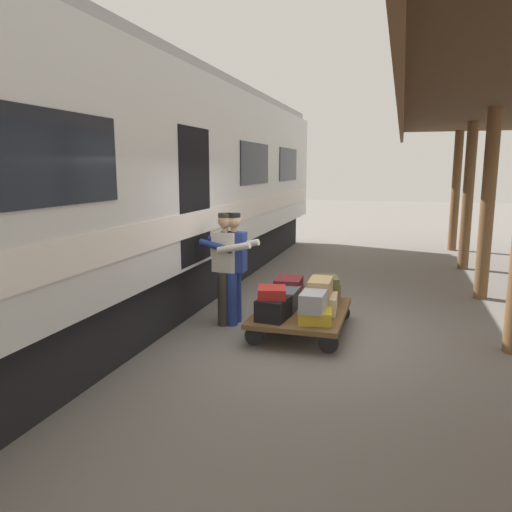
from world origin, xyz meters
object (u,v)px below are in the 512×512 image
(suitcase_burgundy_valise, at_px, (290,294))
(porter_in_overalls, at_px, (233,264))
(train_car, at_px, (107,188))
(luggage_cart, at_px, (301,313))
(porter_by_door, at_px, (227,265))
(suitcase_black_hardshell, at_px, (274,308))
(suitcase_cream_canvas, at_px, (321,303))
(suitcase_brown_leather, at_px, (326,295))
(suitcase_gray_aluminum, at_px, (313,301))
(suitcase_red_plastic, at_px, (272,292))
(suitcase_slate_roller, at_px, (283,299))
(suitcase_tan_vintage, at_px, (320,287))
(suitcase_olive_duffel, at_px, (326,282))
(suitcase_yellow_case, at_px, (315,316))
(suitcase_maroon_trunk, at_px, (289,283))

(suitcase_burgundy_valise, xyz_separation_m, porter_in_overalls, (0.81, 0.38, 0.50))
(train_car, distance_m, suitcase_burgundy_valise, 3.32)
(luggage_cart, bearing_deg, porter_by_door, -3.24)
(train_car, bearing_deg, suitcase_black_hardshell, 170.40)
(suitcase_cream_canvas, relative_size, porter_by_door, 0.30)
(suitcase_brown_leather, bearing_deg, train_car, 8.42)
(suitcase_gray_aluminum, bearing_deg, porter_by_door, -22.59)
(porter_by_door, bearing_deg, luggage_cart, 176.76)
(suitcase_red_plastic, bearing_deg, suitcase_slate_roller, -94.16)
(suitcase_brown_leather, bearing_deg, suitcase_burgundy_valise, 0.00)
(suitcase_red_plastic, bearing_deg, porter_by_door, -33.07)
(suitcase_gray_aluminum, relative_size, suitcase_tan_vintage, 0.89)
(suitcase_black_hardshell, distance_m, suitcase_olive_duffel, 1.16)
(train_car, relative_size, suitcase_slate_roller, 31.93)
(suitcase_cream_canvas, bearing_deg, train_car, 0.20)
(suitcase_yellow_case, xyz_separation_m, suitcase_olive_duffel, (0.01, -1.00, 0.24))
(suitcase_brown_leather, relative_size, porter_in_overalls, 0.31)
(suitcase_black_hardshell, distance_m, suitcase_brown_leather, 1.13)
(train_car, distance_m, porter_by_door, 2.26)
(luggage_cart, relative_size, suitcase_olive_duffel, 3.92)
(suitcase_cream_canvas, bearing_deg, suitcase_gray_aluminum, 87.54)
(suitcase_tan_vintage, xyz_separation_m, porter_by_door, (1.44, -0.10, 0.23))
(suitcase_burgundy_valise, xyz_separation_m, suitcase_gray_aluminum, (-0.54, 1.02, 0.20))
(suitcase_olive_duffel, bearing_deg, suitcase_red_plastic, 59.33)
(suitcase_cream_canvas, xyz_separation_m, suitcase_red_plastic, (0.60, 0.49, 0.24))
(suitcase_yellow_case, xyz_separation_m, porter_by_door, (1.45, -0.56, 0.51))
(suitcase_brown_leather, height_order, suitcase_tan_vintage, suitcase_tan_vintage)
(suitcase_slate_roller, xyz_separation_m, suitcase_brown_leather, (-0.57, -0.49, -0.03))
(train_car, relative_size, suitcase_red_plastic, 44.88)
(suitcase_black_hardshell, relative_size, porter_in_overalls, 0.33)
(suitcase_gray_aluminum, xyz_separation_m, porter_by_door, (1.43, -0.59, 0.30))
(suitcase_black_hardshell, height_order, porter_in_overalls, porter_in_overalls)
(suitcase_cream_canvas, height_order, porter_by_door, porter_by_door)
(suitcase_red_plastic, xyz_separation_m, porter_in_overalls, (0.77, -0.60, 0.23))
(suitcase_tan_vintage, bearing_deg, suitcase_red_plastic, 37.84)
(suitcase_tan_vintage, bearing_deg, suitcase_olive_duffel, -90.06)
(suitcase_cream_canvas, xyz_separation_m, suitcase_brown_leather, (0.00, -0.49, -0.01))
(luggage_cart, bearing_deg, suitcase_brown_leather, -119.90)
(luggage_cart, bearing_deg, suitcase_olive_duffel, -118.18)
(suitcase_burgundy_valise, xyz_separation_m, suitcase_yellow_case, (-0.57, 0.98, -0.01))
(luggage_cart, xyz_separation_m, suitcase_gray_aluminum, (-0.26, 0.53, 0.34))
(suitcase_cream_canvas, height_order, porter_in_overalls, porter_in_overalls)
(suitcase_burgundy_valise, distance_m, suitcase_cream_canvas, 0.75)
(suitcase_black_hardshell, bearing_deg, suitcase_olive_duffel, -119.04)
(suitcase_burgundy_valise, distance_m, porter_in_overalls, 1.03)
(suitcase_cream_canvas, height_order, suitcase_maroon_trunk, suitcase_maroon_trunk)
(suitcase_cream_canvas, bearing_deg, suitcase_brown_leather, -90.00)
(suitcase_slate_roller, xyz_separation_m, suitcase_cream_canvas, (-0.57, 0.00, -0.02))
(suitcase_tan_vintage, bearing_deg, suitcase_maroon_trunk, -41.65)
(suitcase_cream_canvas, xyz_separation_m, suitcase_olive_duffel, (0.01, -0.51, 0.20))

